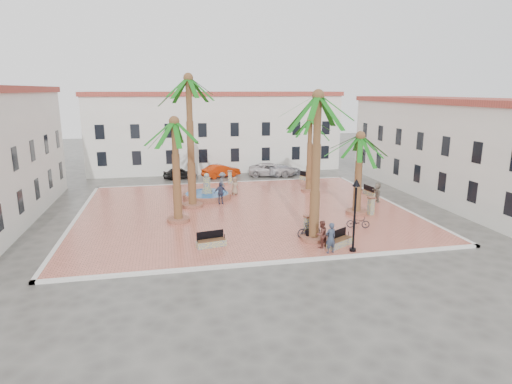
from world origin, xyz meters
The scene contains 36 objects.
ground centered at (0.00, 0.00, 0.00)m, with size 120.00×120.00×0.00m, color #56544F.
plaza centered at (0.00, 0.00, 0.07)m, with size 26.00×22.00×0.15m, color #D16C57.
kerb_n centered at (0.00, 11.00, 0.08)m, with size 26.30×0.30×0.16m, color silver.
kerb_s centered at (0.00, -11.00, 0.08)m, with size 26.30×0.30×0.16m, color silver.
kerb_e centered at (13.00, 0.00, 0.08)m, with size 0.30×22.30×0.16m, color silver.
kerb_w centered at (-13.00, 0.00, 0.08)m, with size 0.30×22.30×0.16m, color silver.
building_north centered at (0.00, 19.99, 4.77)m, with size 30.40×7.40×9.50m.
building_east centered at (19.99, 2.00, 4.52)m, with size 7.40×26.40×9.00m.
fountain centered at (-2.57, 4.67, 0.46)m, with size 4.41×4.41×2.28m.
palm_nw centered at (-4.05, 1.86, 9.57)m, with size 5.74×5.74×10.87m.
palm_sw centered at (-5.35, -2.08, 6.65)m, with size 5.51×5.51×7.77m.
palm_s centered at (3.18, -8.01, 8.40)m, with size 5.55×5.55×9.61m.
palm_e centered at (8.54, -2.86, 5.46)m, with size 5.44×5.44×6.52m.
palm_ne centered at (7.30, 5.35, 6.23)m, with size 4.78×4.78×7.20m.
bench_s centered at (-3.50, -7.89, 0.43)m, with size 1.92×0.91×0.98m.
bench_se centered at (4.38, -9.43, 0.44)m, with size 1.96×1.49×1.02m.
bench_e centered at (12.38, 2.48, 0.41)m, with size 0.76×1.82×0.93m.
bench_ne centered at (8.80, 10.04, 0.43)m, with size 1.48×1.90×0.99m.
lamppost_s centered at (4.86, -10.40, 3.19)m, with size 0.49×0.49×4.50m.
lamppost_e centered at (12.40, 4.59, 2.79)m, with size 0.42×0.42×3.89m.
bollard_se centered at (3.07, -7.08, 0.86)m, with size 0.55×0.55×1.37m.
bollard_n centered at (0.36, 10.40, 0.84)m, with size 0.56×0.56×1.34m.
bollard_e centered at (9.50, -3.39, 0.89)m, with size 0.62×0.62×1.42m.
litter_bin centered at (2.87, -7.83, 0.48)m, with size 0.34×0.34×0.67m, color black.
cyclist_a centered at (3.40, -10.40, 1.10)m, with size 0.69×0.45×1.90m, color #2F384C.
bicycle_a centered at (7.11, -6.25, 0.57)m, with size 0.56×1.60×0.84m, color black.
cyclist_b centered at (3.19, -9.40, 1.01)m, with size 0.84×0.65×1.72m, color brown.
bicycle_b centered at (3.05, -7.47, 0.66)m, with size 0.48×1.69×1.02m, color black.
pedestrian_fountain_a centered at (0.10, 5.32, 0.98)m, with size 0.81×0.53×1.65m, color #8F765E.
pedestrian_fountain_b centered at (-1.64, 2.33, 1.10)m, with size 1.11×0.46×1.90m, color #343A57.
pedestrian_north centered at (-0.91, 6.57, 1.11)m, with size 1.24×0.71×1.92m, color #56565B.
pedestrian_east centered at (11.88, 0.18, 1.03)m, with size 1.63×0.52×1.76m, color gray.
car_black centered at (-4.69, 14.51, 0.63)m, with size 1.49×3.70×1.26m, color black.
car_red centered at (-0.05, 14.55, 0.73)m, with size 1.54×4.41×1.45m, color #B92C07.
car_silver centered at (7.20, 14.03, 0.65)m, with size 1.81×4.46×1.29m, color #BABAC3.
car_white centered at (5.77, 14.12, 0.73)m, with size 2.43×5.28×1.47m, color beige.
Camera 1 is at (-5.87, -33.15, 9.70)m, focal length 30.00 mm.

